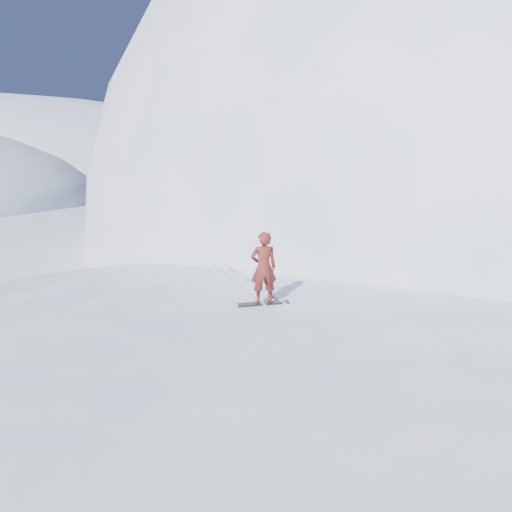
# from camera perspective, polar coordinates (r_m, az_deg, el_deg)

# --- Properties ---
(ground) EXTENTS (400.00, 400.00, 0.00)m
(ground) POSITION_cam_1_polar(r_m,az_deg,el_deg) (11.73, 6.48, -21.35)
(ground) COLOR white
(ground) RESTS_ON ground
(near_ridge) EXTENTS (36.00, 28.00, 4.80)m
(near_ridge) POSITION_cam_1_polar(r_m,az_deg,el_deg) (14.48, 6.60, -14.47)
(near_ridge) COLOR white
(near_ridge) RESTS_ON ground
(summit_peak) EXTENTS (60.00, 56.00, 56.00)m
(summit_peak) POSITION_cam_1_polar(r_m,az_deg,el_deg) (43.81, 23.67, 2.53)
(summit_peak) COLOR white
(summit_peak) RESTS_ON ground
(peak_shoulder) EXTENTS (28.00, 24.00, 18.00)m
(peak_shoulder) POSITION_cam_1_polar(r_m,az_deg,el_deg) (32.74, 12.38, 0.38)
(peak_shoulder) COLOR white
(peak_shoulder) RESTS_ON ground
(wind_bumps) EXTENTS (16.00, 14.40, 1.00)m
(wind_bumps) POSITION_cam_1_polar(r_m,az_deg,el_deg) (13.35, 1.17, -16.81)
(wind_bumps) COLOR white
(wind_bumps) RESTS_ON ground
(snowboard) EXTENTS (1.41, 0.29, 0.02)m
(snowboard) POSITION_cam_1_polar(r_m,az_deg,el_deg) (13.44, 0.86, -5.41)
(snowboard) COLOR black
(snowboard) RESTS_ON near_ridge
(snowboarder) EXTENTS (0.71, 0.48, 1.94)m
(snowboarder) POSITION_cam_1_polar(r_m,az_deg,el_deg) (13.18, 0.87, -1.35)
(snowboarder) COLOR maroon
(snowboarder) RESTS_ON snowboard
(board_tracks) EXTENTS (1.50, 5.95, 0.04)m
(board_tracks) POSITION_cam_1_polar(r_m,az_deg,el_deg) (15.30, -1.00, -3.21)
(board_tracks) COLOR silver
(board_tracks) RESTS_ON ground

